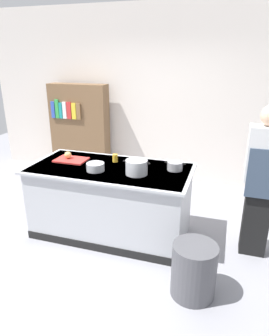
# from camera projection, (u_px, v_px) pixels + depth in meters

# --- Properties ---
(ground_plane) EXTENTS (10.00, 10.00, 0.00)m
(ground_plane) POSITION_uv_depth(u_px,v_px,m) (112.00, 231.00, 3.99)
(ground_plane) COLOR gray
(back_wall) EXTENTS (6.40, 0.12, 3.00)m
(back_wall) POSITION_uv_depth(u_px,v_px,m) (154.00, 96.00, 5.34)
(back_wall) COLOR silver
(back_wall) RESTS_ON ground_plane
(counter_island) EXTENTS (1.98, 0.98, 0.90)m
(counter_island) POSITION_uv_depth(u_px,v_px,m) (111.00, 200.00, 3.83)
(counter_island) COLOR #B7BABF
(counter_island) RESTS_ON ground_plane
(cutting_board) EXTENTS (0.40, 0.28, 0.02)m
(cutting_board) POSITION_uv_depth(u_px,v_px,m) (71.00, 160.00, 3.91)
(cutting_board) COLOR red
(cutting_board) RESTS_ON counter_island
(onion) EXTENTS (0.09, 0.09, 0.09)m
(onion) POSITION_uv_depth(u_px,v_px,m) (68.00, 155.00, 3.92)
(onion) COLOR tan
(onion) RESTS_ON cutting_board
(stock_pot) EXTENTS (0.32, 0.25, 0.17)m
(stock_pot) POSITION_uv_depth(u_px,v_px,m) (137.00, 167.00, 3.44)
(stock_pot) COLOR #B7BABF
(stock_pot) RESTS_ON counter_island
(sauce_pan) EXTENTS (0.25, 0.18, 0.10)m
(sauce_pan) POSITION_uv_depth(u_px,v_px,m) (175.00, 166.00, 3.58)
(sauce_pan) COLOR #99999E
(sauce_pan) RESTS_ON counter_island
(mixing_bowl) EXTENTS (0.21, 0.21, 0.09)m
(mixing_bowl) POSITION_uv_depth(u_px,v_px,m) (95.00, 167.00, 3.56)
(mixing_bowl) COLOR #B7BABF
(mixing_bowl) RESTS_ON counter_island
(juice_cup) EXTENTS (0.07, 0.07, 0.10)m
(juice_cup) POSITION_uv_depth(u_px,v_px,m) (115.00, 158.00, 3.85)
(juice_cup) COLOR yellow
(juice_cup) RESTS_ON counter_island
(trash_bin) EXTENTS (0.42, 0.42, 0.54)m
(trash_bin) POSITION_uv_depth(u_px,v_px,m) (194.00, 270.00, 2.87)
(trash_bin) COLOR #4C4C51
(trash_bin) RESTS_ON ground_plane
(person_chef) EXTENTS (0.38, 0.25, 1.72)m
(person_chef) POSITION_uv_depth(u_px,v_px,m) (262.00, 180.00, 3.27)
(person_chef) COLOR black
(person_chef) RESTS_ON ground_plane
(bookshelf) EXTENTS (1.10, 0.31, 1.70)m
(bookshelf) POSITION_uv_depth(u_px,v_px,m) (80.00, 130.00, 5.68)
(bookshelf) COLOR brown
(bookshelf) RESTS_ON ground_plane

